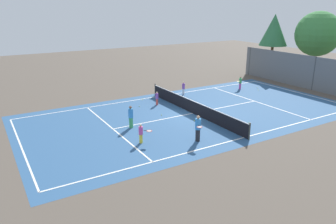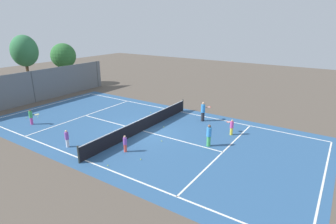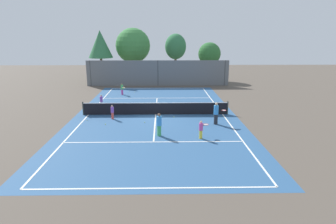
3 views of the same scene
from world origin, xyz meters
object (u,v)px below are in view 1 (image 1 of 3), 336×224
Objects in this scene: player_5 at (141,133)px; player_3 at (183,88)px; player_0 at (240,83)px; player_4 at (131,117)px; tennis_ball_4 at (258,90)px; tennis_ball_6 at (179,102)px; tennis_ball_2 at (142,100)px; tennis_ball_3 at (161,115)px; tennis_ball_5 at (194,121)px; player_1 at (198,128)px; tennis_ball_0 at (257,88)px; tennis_ball_7 at (139,106)px; tennis_ball_1 at (249,123)px; player_2 at (157,98)px.

player_3 is at bearing 133.98° from player_5.
player_0 reaches higher than player_3.
player_5 is at bearing -11.55° from player_4.
tennis_ball_4 and tennis_ball_6 have the same top height.
player_5 is 17.64× the size of tennis_ball_2.
player_5 is (2.65, -0.54, -0.16)m from player_4.
player_4 is 1.29× the size of player_5.
tennis_ball_3 is 3.59m from tennis_ball_6.
tennis_ball_4 is at bearing 88.08° from tennis_ball_6.
player_3 is 7.17m from tennis_ball_5.
player_0 is 13.77m from player_1.
tennis_ball_0 is at bearing 80.44° from tennis_ball_2.
player_0 is 1.07× the size of player_5.
player_3 is 17.97× the size of tennis_ball_3.
player_0 is at bearing 119.94° from tennis_ball_5.
tennis_ball_6 is 1.00× the size of tennis_ball_7.
tennis_ball_7 is (-8.08, 0.05, -0.80)m from player_1.
tennis_ball_2 is (-1.42, -9.87, -0.61)m from player_0.
player_1 reaches higher than player_0.
tennis_ball_0 is at bearing 113.34° from tennis_ball_5.
tennis_ball_1 is 1.00× the size of tennis_ball_7.
tennis_ball_1 is 9.74m from tennis_ball_4.
player_2 is at bearing -175.88° from tennis_ball_5.
tennis_ball_6 is at bearing 160.34° from tennis_ball_5.
player_3 is 17.97× the size of tennis_ball_7.
tennis_ball_4 is 12.25m from tennis_ball_7.
tennis_ball_0 is (0.06, 11.29, -0.53)m from player_2.
tennis_ball_6 is at bearing 76.49° from player_2.
player_1 is 24.42× the size of tennis_ball_7.
tennis_ball_3 is at bearing -136.17° from tennis_ball_1.
tennis_ball_1 is 1.00× the size of tennis_ball_3.
player_5 is 8.71m from tennis_ball_6.
player_4 is at bearing -55.56° from player_3.
tennis_ball_2 is at bearing -94.87° from player_3.
player_1 reaches higher than player_5.
player_1 reaches higher than tennis_ball_7.
player_3 is at bearing 124.44° from player_4.
tennis_ball_0 is 1.00× the size of tennis_ball_4.
tennis_ball_4 and tennis_ball_7 have the same top height.
player_0 reaches higher than player_5.
tennis_ball_3 is (-1.12, 2.97, -0.74)m from player_4.
tennis_ball_4 is (-1.79, 11.76, 0.00)m from tennis_ball_3.
tennis_ball_0 and tennis_ball_6 have the same top height.
tennis_ball_3 is (-3.77, 3.51, -0.58)m from player_5.
tennis_ball_1 is at bearing 52.48° from tennis_ball_5.
tennis_ball_5 is (4.04, -10.39, 0.00)m from tennis_ball_4.
player_4 reaches higher than tennis_ball_1.
player_0 is 10.96m from tennis_ball_3.
tennis_ball_1 and tennis_ball_2 have the same top height.
tennis_ball_5 is 1.00× the size of tennis_ball_7.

